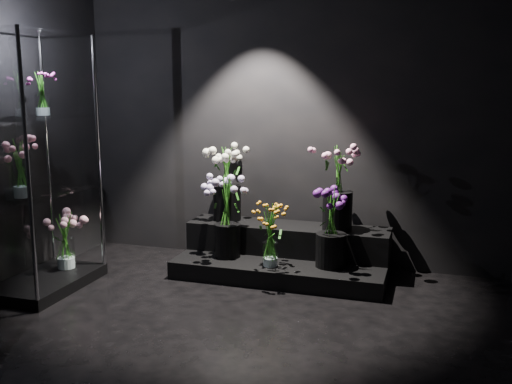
% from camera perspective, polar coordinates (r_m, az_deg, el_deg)
% --- Properties ---
extents(floor, '(4.00, 4.00, 0.00)m').
position_cam_1_polar(floor, '(3.78, -4.83, -15.40)').
color(floor, black).
rests_on(floor, ground).
extents(wall_back, '(4.00, 0.00, 4.00)m').
position_cam_1_polar(wall_back, '(5.30, 3.21, 7.86)').
color(wall_back, black).
rests_on(wall_back, floor).
extents(display_riser, '(1.83, 0.81, 0.41)m').
position_cam_1_polar(display_riser, '(5.15, 2.87, -6.17)').
color(display_riser, black).
rests_on(display_riser, floor).
extents(display_case, '(0.56, 0.94, 2.06)m').
position_cam_1_polar(display_case, '(4.87, -20.90, 2.56)').
color(display_case, black).
rests_on(display_case, floor).
extents(bouquet_orange_bells, '(0.34, 0.34, 0.53)m').
position_cam_1_polar(bouquet_orange_bells, '(4.77, 1.46, -4.31)').
color(bouquet_orange_bells, white).
rests_on(bouquet_orange_bells, display_riser).
extents(bouquet_lilac, '(0.50, 0.50, 0.71)m').
position_cam_1_polar(bouquet_lilac, '(5.01, -2.90, -1.88)').
color(bouquet_lilac, black).
rests_on(bouquet_lilac, display_riser).
extents(bouquet_purple, '(0.39, 0.39, 0.67)m').
position_cam_1_polar(bouquet_purple, '(4.78, 7.56, -3.23)').
color(bouquet_purple, black).
rests_on(bouquet_purple, display_riser).
extents(bouquet_cream_roses, '(0.42, 0.42, 0.71)m').
position_cam_1_polar(bouquet_cream_roses, '(5.30, -2.95, 1.62)').
color(bouquet_cream_roses, black).
rests_on(bouquet_cream_roses, display_riser).
extents(bouquet_pink_roses, '(0.46, 0.46, 0.76)m').
position_cam_1_polar(bouquet_pink_roses, '(4.97, 8.22, 1.09)').
color(bouquet_pink_roses, black).
rests_on(bouquet_pink_roses, display_riser).
extents(bouquet_case_pink, '(0.29, 0.29, 0.45)m').
position_cam_1_polar(bouquet_case_pink, '(4.71, -22.53, 2.34)').
color(bouquet_case_pink, white).
rests_on(bouquet_case_pink, display_case).
extents(bouquet_case_magenta, '(0.21, 0.21, 0.35)m').
position_cam_1_polar(bouquet_case_magenta, '(4.99, -20.64, 9.20)').
color(bouquet_case_magenta, white).
rests_on(bouquet_case_magenta, display_case).
extents(bouquet_case_base_pink, '(0.33, 0.33, 0.49)m').
position_cam_1_polar(bouquet_case_base_pink, '(5.18, -18.58, -4.50)').
color(bouquet_case_base_pink, white).
rests_on(bouquet_case_base_pink, display_case).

